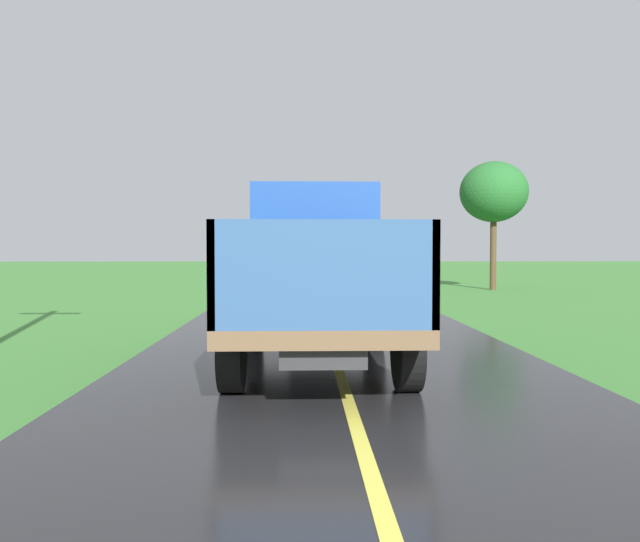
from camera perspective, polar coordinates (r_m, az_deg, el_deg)
name	(u,v)px	position (r m, az deg, el deg)	size (l,w,h in m)	color
banana_truck_near	(315,269)	(9.87, -0.49, 0.15)	(2.38, 5.82, 2.80)	#2D2D30
roadside_tree_near_left	(494,192)	(29.02, 15.66, 6.96)	(3.01, 3.01, 5.74)	#4C3823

